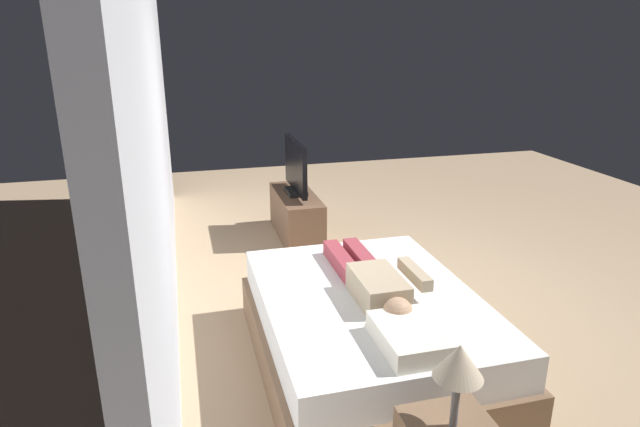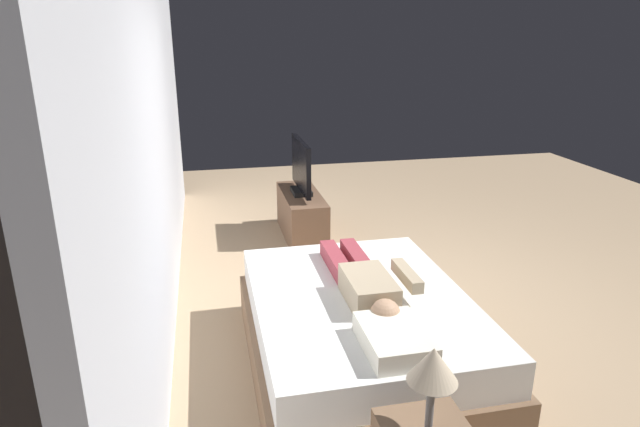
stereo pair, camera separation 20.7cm
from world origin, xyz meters
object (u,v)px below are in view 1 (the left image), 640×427
pillow (410,337)px  remote (419,274)px  tv (296,168)px  lamp (459,363)px  person (373,280)px  tv_stand (296,215)px  bed (368,331)px

pillow → remote: 0.94m
tv → lamp: 3.81m
remote → lamp: size_ratio=0.36×
person → remote: (0.15, -0.40, -0.07)m
tv_stand → person: bearing=179.4°
remote → lamp: 1.57m
remote → bed: bearing=112.2°
bed → remote: bearing=-67.8°
pillow → tv: size_ratio=0.55×
tv → lamp: bearing=178.1°
pillow → tv_stand: pillow is taller
pillow → tv: bearing=-1.1°
person → tv_stand: 2.53m
tv_stand → lamp: (-3.80, 0.12, 0.60)m
bed → tv_stand: bed is taller
remote → tv: bearing=9.1°
bed → remote: remote is taller
remote → lamp: bearing=161.0°
bed → remote: size_ratio=12.97×
tv → tv_stand: bearing=90.0°
person → tv_stand: size_ratio=1.15×
lamp → remote: bearing=-19.0°
person → remote: bearing=-69.5°
lamp → person: bearing=-4.3°
bed → tv: (2.53, -0.06, 0.52)m
bed → tv_stand: 2.53m
tv_stand → remote: bearing=-170.9°
pillow → remote: bearing=-27.9°
person → tv: tv is taller
person → lamp: 1.33m
tv_stand → bed: bearing=178.6°
remote → tv: (2.35, 0.38, 0.24)m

